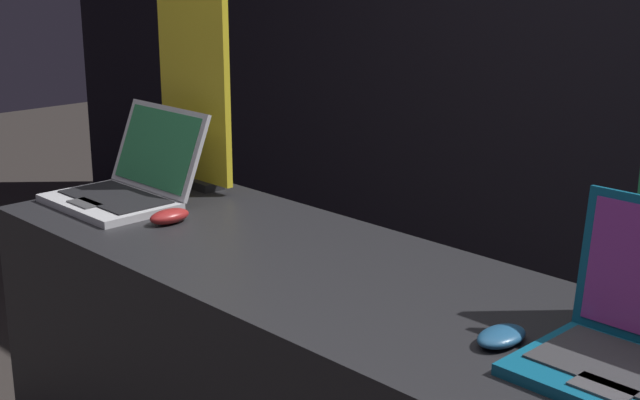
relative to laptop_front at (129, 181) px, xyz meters
The scene contains 4 objects.
laptop_front is the anchor object (origin of this frame).
mouse_front 0.25m from the laptop_front, ahead, with size 0.06×0.11×0.04m.
promo_stand_front 0.31m from the laptop_front, 90.00° to the left, with size 0.30×0.07×0.54m.
mouse_back 1.25m from the laptop_front, ahead, with size 0.07×0.11×0.03m.
Camera 1 is at (1.31, -0.97, 1.54)m, focal length 50.00 mm.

